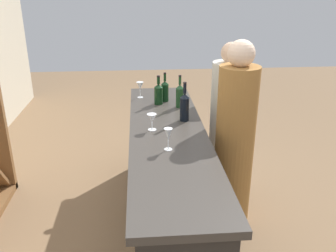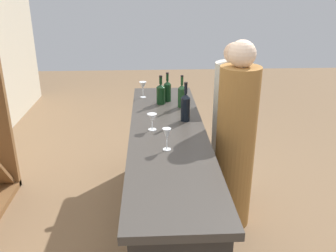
{
  "view_description": "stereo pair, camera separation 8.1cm",
  "coord_description": "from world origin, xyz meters",
  "px_view_note": "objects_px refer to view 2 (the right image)",
  "views": [
    {
      "loc": [
        -2.63,
        0.22,
        2.02
      ],
      "look_at": [
        0.0,
        0.0,
        0.96
      ],
      "focal_mm": 39.19,
      "sensor_mm": 36.0,
      "label": 1
    },
    {
      "loc": [
        -2.64,
        0.14,
        2.02
      ],
      "look_at": [
        0.0,
        0.0,
        0.96
      ],
      "focal_mm": 39.19,
      "sensor_mm": 36.0,
      "label": 2
    }
  ],
  "objects_px": {
    "wine_glass_near_center": "(152,119)",
    "person_left_guest": "(230,123)",
    "wine_glass_near_right": "(143,86)",
    "wine_bottle_leftmost_near_black": "(185,106)",
    "wine_bottle_second_right_dark_green": "(167,90)",
    "wine_glass_near_left": "(167,135)",
    "wine_bottle_second_left_olive_green": "(182,95)",
    "person_center_guest": "(235,144)",
    "wine_bottle_center_dark_green": "(161,93)"
  },
  "relations": [
    {
      "from": "wine_glass_near_center",
      "to": "person_left_guest",
      "type": "relative_size",
      "value": 0.09
    },
    {
      "from": "wine_glass_near_center",
      "to": "wine_glass_near_right",
      "type": "bearing_deg",
      "value": 5.48
    },
    {
      "from": "wine_bottle_leftmost_near_black",
      "to": "wine_bottle_second_right_dark_green",
      "type": "xyz_separation_m",
      "value": [
        0.54,
        0.12,
        -0.02
      ]
    },
    {
      "from": "wine_glass_near_left",
      "to": "wine_glass_near_right",
      "type": "relative_size",
      "value": 0.99
    },
    {
      "from": "wine_bottle_second_left_olive_green",
      "to": "wine_glass_near_center",
      "type": "relative_size",
      "value": 2.27
    },
    {
      "from": "wine_bottle_leftmost_near_black",
      "to": "wine_glass_near_center",
      "type": "bearing_deg",
      "value": 123.66
    },
    {
      "from": "wine_bottle_second_right_dark_green",
      "to": "wine_glass_near_center",
      "type": "relative_size",
      "value": 2.12
    },
    {
      "from": "wine_glass_near_right",
      "to": "person_center_guest",
      "type": "bearing_deg",
      "value": -137.38
    },
    {
      "from": "wine_glass_near_center",
      "to": "person_left_guest",
      "type": "bearing_deg",
      "value": -49.12
    },
    {
      "from": "wine_bottle_second_left_olive_green",
      "to": "wine_glass_near_center",
      "type": "height_order",
      "value": "wine_bottle_second_left_olive_green"
    },
    {
      "from": "wine_bottle_second_right_dark_green",
      "to": "wine_bottle_center_dark_green",
      "type": "bearing_deg",
      "value": 141.12
    },
    {
      "from": "wine_bottle_second_right_dark_green",
      "to": "person_center_guest",
      "type": "xyz_separation_m",
      "value": [
        -0.7,
        -0.53,
        -0.27
      ]
    },
    {
      "from": "person_left_guest",
      "to": "wine_glass_near_center",
      "type": "bearing_deg",
      "value": 29.72
    },
    {
      "from": "wine_bottle_second_right_dark_green",
      "to": "person_center_guest",
      "type": "distance_m",
      "value": 0.92
    },
    {
      "from": "wine_bottle_second_left_olive_green",
      "to": "wine_glass_near_center",
      "type": "distance_m",
      "value": 0.61
    },
    {
      "from": "wine_bottle_center_dark_green",
      "to": "person_left_guest",
      "type": "xyz_separation_m",
      "value": [
        0.02,
        -0.69,
        -0.33
      ]
    },
    {
      "from": "wine_bottle_center_dark_green",
      "to": "wine_glass_near_left",
      "type": "relative_size",
      "value": 1.72
    },
    {
      "from": "wine_glass_near_center",
      "to": "person_center_guest",
      "type": "distance_m",
      "value": 0.73
    },
    {
      "from": "wine_bottle_center_dark_green",
      "to": "person_center_guest",
      "type": "relative_size",
      "value": 0.17
    },
    {
      "from": "wine_bottle_second_right_dark_green",
      "to": "wine_glass_near_left",
      "type": "height_order",
      "value": "wine_bottle_second_right_dark_green"
    },
    {
      "from": "wine_bottle_second_right_dark_green",
      "to": "person_left_guest",
      "type": "distance_m",
      "value": 0.71
    },
    {
      "from": "wine_bottle_leftmost_near_black",
      "to": "person_center_guest",
      "type": "distance_m",
      "value": 0.52
    },
    {
      "from": "wine_bottle_center_dark_green",
      "to": "wine_glass_near_right",
      "type": "height_order",
      "value": "wine_bottle_center_dark_green"
    },
    {
      "from": "wine_bottle_leftmost_near_black",
      "to": "person_left_guest",
      "type": "height_order",
      "value": "person_left_guest"
    },
    {
      "from": "wine_glass_near_center",
      "to": "wine_bottle_leftmost_near_black",
      "type": "bearing_deg",
      "value": -56.34
    },
    {
      "from": "wine_bottle_center_dark_green",
      "to": "wine_glass_near_center",
      "type": "bearing_deg",
      "value": 172.08
    },
    {
      "from": "wine_bottle_center_dark_green",
      "to": "wine_bottle_leftmost_near_black",
      "type": "bearing_deg",
      "value": -157.64
    },
    {
      "from": "wine_bottle_leftmost_near_black",
      "to": "wine_bottle_second_left_olive_green",
      "type": "distance_m",
      "value": 0.35
    },
    {
      "from": "wine_bottle_center_dark_green",
      "to": "wine_glass_near_center",
      "type": "distance_m",
      "value": 0.65
    },
    {
      "from": "wine_bottle_center_dark_green",
      "to": "wine_bottle_second_right_dark_green",
      "type": "xyz_separation_m",
      "value": [
        0.08,
        -0.07,
        0.0
      ]
    },
    {
      "from": "person_center_guest",
      "to": "person_left_guest",
      "type": "bearing_deg",
      "value": -88.84
    },
    {
      "from": "wine_bottle_second_right_dark_green",
      "to": "person_center_guest",
      "type": "bearing_deg",
      "value": -143.05
    },
    {
      "from": "wine_glass_near_center",
      "to": "wine_glass_near_left",
      "type": "bearing_deg",
      "value": -165.24
    },
    {
      "from": "wine_bottle_second_left_olive_green",
      "to": "person_left_guest",
      "type": "xyz_separation_m",
      "value": [
        0.13,
        -0.5,
        -0.34
      ]
    },
    {
      "from": "wine_glass_near_center",
      "to": "wine_glass_near_right",
      "type": "height_order",
      "value": "wine_glass_near_right"
    },
    {
      "from": "wine_bottle_center_dark_green",
      "to": "person_left_guest",
      "type": "bearing_deg",
      "value": -88.0
    },
    {
      "from": "wine_glass_near_left",
      "to": "person_center_guest",
      "type": "height_order",
      "value": "person_center_guest"
    },
    {
      "from": "wine_glass_near_left",
      "to": "person_left_guest",
      "type": "bearing_deg",
      "value": -33.05
    },
    {
      "from": "wine_glass_near_left",
      "to": "wine_glass_near_center",
      "type": "distance_m",
      "value": 0.38
    },
    {
      "from": "wine_bottle_leftmost_near_black",
      "to": "wine_bottle_second_right_dark_green",
      "type": "bearing_deg",
      "value": 12.75
    },
    {
      "from": "wine_bottle_leftmost_near_black",
      "to": "wine_glass_near_right",
      "type": "distance_m",
      "value": 0.77
    },
    {
      "from": "wine_glass_near_left",
      "to": "wine_glass_near_center",
      "type": "xyz_separation_m",
      "value": [
        0.37,
        0.1,
        -0.02
      ]
    },
    {
      "from": "person_left_guest",
      "to": "person_center_guest",
      "type": "height_order",
      "value": "person_center_guest"
    },
    {
      "from": "wine_bottle_second_left_olive_green",
      "to": "wine_glass_near_left",
      "type": "bearing_deg",
      "value": 168.65
    },
    {
      "from": "wine_glass_near_center",
      "to": "person_center_guest",
      "type": "xyz_separation_m",
      "value": [
        0.03,
        -0.68,
        -0.25
      ]
    },
    {
      "from": "wine_bottle_center_dark_green",
      "to": "wine_glass_near_center",
      "type": "height_order",
      "value": "wine_bottle_center_dark_green"
    },
    {
      "from": "person_left_guest",
      "to": "person_center_guest",
      "type": "bearing_deg",
      "value": 70.73
    },
    {
      "from": "wine_bottle_second_left_olive_green",
      "to": "wine_glass_near_right",
      "type": "height_order",
      "value": "wine_bottle_second_left_olive_green"
    },
    {
      "from": "wine_glass_near_center",
      "to": "person_center_guest",
      "type": "bearing_deg",
      "value": -87.55
    },
    {
      "from": "wine_bottle_center_dark_green",
      "to": "person_center_guest",
      "type": "xyz_separation_m",
      "value": [
        -0.62,
        -0.59,
        -0.26
      ]
    }
  ]
}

